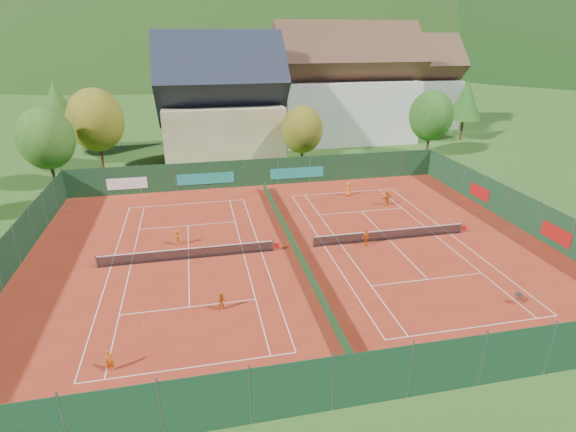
{
  "coord_description": "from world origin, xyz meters",
  "views": [
    {
      "loc": [
        -6.91,
        -30.53,
        15.72
      ],
      "look_at": [
        0.0,
        2.0,
        2.0
      ],
      "focal_mm": 28.0,
      "sensor_mm": 36.0,
      "label": 1
    }
  ],
  "objects_px": {
    "player_left_near": "(110,361)",
    "player_right_far_b": "(387,198)",
    "ball_hopper": "(519,296)",
    "player_right_far_a": "(348,189)",
    "chalet": "(221,106)",
    "player_left_mid": "(222,302)",
    "hotel_block_a": "(345,91)",
    "hotel_block_b": "(406,88)",
    "player_left_far": "(177,237)",
    "player_right_near": "(366,238)"
  },
  "relations": [
    {
      "from": "ball_hopper",
      "to": "player_right_far_a",
      "type": "bearing_deg",
      "value": 100.3
    },
    {
      "from": "ball_hopper",
      "to": "player_right_far_a",
      "type": "xyz_separation_m",
      "value": [
        -3.83,
        21.07,
        0.18
      ]
    },
    {
      "from": "chalet",
      "to": "player_left_near",
      "type": "bearing_deg",
      "value": -102.11
    },
    {
      "from": "chalet",
      "to": "ball_hopper",
      "type": "relative_size",
      "value": 20.25
    },
    {
      "from": "player_left_mid",
      "to": "player_left_far",
      "type": "height_order",
      "value": "player_left_far"
    },
    {
      "from": "player_left_near",
      "to": "player_right_far_a",
      "type": "bearing_deg",
      "value": 26.76
    },
    {
      "from": "hotel_block_b",
      "to": "player_left_near",
      "type": "bearing_deg",
      "value": -127.12
    },
    {
      "from": "hotel_block_a",
      "to": "player_left_far",
      "type": "distance_m",
      "value": 42.13
    },
    {
      "from": "chalet",
      "to": "ball_hopper",
      "type": "distance_m",
      "value": 43.4
    },
    {
      "from": "hotel_block_a",
      "to": "hotel_block_b",
      "type": "height_order",
      "value": "hotel_block_a"
    },
    {
      "from": "player_left_near",
      "to": "player_left_far",
      "type": "xyz_separation_m",
      "value": [
        3.08,
        13.91,
        0.05
      ]
    },
    {
      "from": "chalet",
      "to": "player_right_far_b",
      "type": "relative_size",
      "value": 11.08
    },
    {
      "from": "player_left_far",
      "to": "player_right_far_a",
      "type": "height_order",
      "value": "player_right_far_a"
    },
    {
      "from": "player_left_mid",
      "to": "player_right_near",
      "type": "bearing_deg",
      "value": 23.21
    },
    {
      "from": "player_right_near",
      "to": "player_left_mid",
      "type": "bearing_deg",
      "value": -170.88
    },
    {
      "from": "hotel_block_a",
      "to": "player_left_mid",
      "type": "height_order",
      "value": "hotel_block_a"
    },
    {
      "from": "player_right_far_a",
      "to": "player_right_far_b",
      "type": "xyz_separation_m",
      "value": [
        2.76,
        -3.4,
        -0.0
      ]
    },
    {
      "from": "player_left_near",
      "to": "player_right_far_b",
      "type": "height_order",
      "value": "player_right_far_b"
    },
    {
      "from": "player_left_far",
      "to": "player_right_far_b",
      "type": "xyz_separation_m",
      "value": [
        19.73,
        4.81,
        0.05
      ]
    },
    {
      "from": "player_right_far_b",
      "to": "hotel_block_a",
      "type": "bearing_deg",
      "value": -114.07
    },
    {
      "from": "chalet",
      "to": "player_left_near",
      "type": "distance_m",
      "value": 42.68
    },
    {
      "from": "player_right_far_b",
      "to": "player_left_near",
      "type": "bearing_deg",
      "value": 25.33
    },
    {
      "from": "hotel_block_b",
      "to": "player_left_near",
      "type": "height_order",
      "value": "hotel_block_b"
    },
    {
      "from": "chalet",
      "to": "player_left_mid",
      "type": "bearing_deg",
      "value": -94.65
    },
    {
      "from": "hotel_block_b",
      "to": "player_left_near",
      "type": "relative_size",
      "value": 13.75
    },
    {
      "from": "player_right_near",
      "to": "hotel_block_a",
      "type": "bearing_deg",
      "value": 54.31
    },
    {
      "from": "player_right_near",
      "to": "player_right_far_b",
      "type": "relative_size",
      "value": 0.98
    },
    {
      "from": "hotel_block_b",
      "to": "player_right_far_a",
      "type": "bearing_deg",
      "value": -123.31
    },
    {
      "from": "hotel_block_a",
      "to": "player_right_far_b",
      "type": "xyz_separation_m",
      "value": [
        -5.05,
        -28.6,
        -6.65
      ]
    },
    {
      "from": "chalet",
      "to": "player_left_near",
      "type": "height_order",
      "value": "chalet"
    },
    {
      "from": "hotel_block_a",
      "to": "player_left_near",
      "type": "relative_size",
      "value": 17.19
    },
    {
      "from": "chalet",
      "to": "hotel_block_b",
      "type": "bearing_deg",
      "value": 22.99
    },
    {
      "from": "player_right_far_a",
      "to": "player_left_far",
      "type": "bearing_deg",
      "value": 20.31
    },
    {
      "from": "chalet",
      "to": "ball_hopper",
      "type": "bearing_deg",
      "value": -69.54
    },
    {
      "from": "hotel_block_b",
      "to": "player_left_near",
      "type": "xyz_separation_m",
      "value": [
        -41.86,
        -55.32,
        -5.99
      ]
    },
    {
      "from": "player_right_far_b",
      "to": "chalet",
      "type": "bearing_deg",
      "value": -72.37
    },
    {
      "from": "chalet",
      "to": "ball_hopper",
      "type": "xyz_separation_m",
      "value": [
        15.02,
        -40.26,
        -6.07
      ]
    },
    {
      "from": "chalet",
      "to": "player_right_far_a",
      "type": "distance_m",
      "value": 22.98
    },
    {
      "from": "chalet",
      "to": "player_right_far_b",
      "type": "distance_m",
      "value": 27.2
    },
    {
      "from": "player_left_mid",
      "to": "player_left_far",
      "type": "bearing_deg",
      "value": 99.84
    },
    {
      "from": "chalet",
      "to": "player_left_near",
      "type": "relative_size",
      "value": 12.89
    },
    {
      "from": "chalet",
      "to": "player_right_far_a",
      "type": "bearing_deg",
      "value": -59.76
    },
    {
      "from": "hotel_block_b",
      "to": "player_right_far_b",
      "type": "xyz_separation_m",
      "value": [
        -19.05,
        -36.6,
        -5.89
      ]
    },
    {
      "from": "chalet",
      "to": "player_right_far_b",
      "type": "xyz_separation_m",
      "value": [
        13.95,
        -22.6,
        -5.89
      ]
    },
    {
      "from": "hotel_block_b",
      "to": "ball_hopper",
      "type": "height_order",
      "value": "hotel_block_b"
    },
    {
      "from": "ball_hopper",
      "to": "player_right_near",
      "type": "bearing_deg",
      "value": 123.05
    },
    {
      "from": "player_left_mid",
      "to": "player_right_far_a",
      "type": "distance_m",
      "value": 22.92
    },
    {
      "from": "player_left_far",
      "to": "player_right_far_a",
      "type": "distance_m",
      "value": 18.86
    },
    {
      "from": "hotel_block_a",
      "to": "player_left_near",
      "type": "xyz_separation_m",
      "value": [
        -27.86,
        -47.32,
        -6.75
      ]
    },
    {
      "from": "player_left_mid",
      "to": "player_right_far_b",
      "type": "xyz_separation_m",
      "value": [
        16.97,
        14.58,
        0.12
      ]
    }
  ]
}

